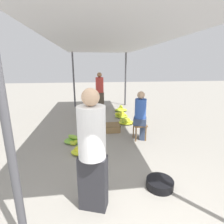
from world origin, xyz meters
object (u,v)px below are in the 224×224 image
at_px(vendor_foreground, 92,150).
at_px(banana_pile_left_2, 85,112).
at_px(vendor_seated, 141,115).
at_px(crate_near, 112,128).
at_px(basin_black, 160,184).
at_px(banana_pile_left_0, 81,150).
at_px(stool, 140,127).
at_px(banana_pile_right_0, 121,115).
at_px(banana_pile_right_2, 125,121).
at_px(shopper_walking_mid, 100,90).
at_px(banana_pile_left_1, 75,140).
at_px(banana_pile_right_1, 121,109).

height_order(vendor_foreground, banana_pile_left_2, vendor_foreground).
bearing_deg(vendor_seated, crate_near, 133.79).
relative_size(vendor_seated, crate_near, 2.91).
xyz_separation_m(basin_black, banana_pile_left_0, (-1.37, 1.40, -0.00)).
height_order(vendor_foreground, basin_black, vendor_foreground).
relative_size(banana_pile_left_0, crate_near, 1.08).
relative_size(stool, banana_pile_right_0, 0.81).
relative_size(vendor_seated, banana_pile_right_2, 2.10).
distance_m(banana_pile_right_2, crate_near, 0.85).
height_order(banana_pile_right_0, crate_near, banana_pile_right_0).
distance_m(banana_pile_right_0, banana_pile_right_2, 0.76).
xyz_separation_m(vendor_seated, banana_pile_right_0, (-0.15, 2.12, -0.61)).
relative_size(basin_black, shopper_walking_mid, 0.27).
distance_m(banana_pile_left_0, shopper_walking_mid, 4.37).
bearing_deg(banana_pile_left_2, banana_pile_left_1, -94.59).
relative_size(banana_pile_left_2, banana_pile_right_1, 0.83).
xyz_separation_m(banana_pile_left_1, crate_near, (1.11, 0.71, 0.03)).
bearing_deg(stool, banana_pile_left_1, 179.79).
bearing_deg(banana_pile_left_2, basin_black, -74.25).
height_order(vendor_seated, shopper_walking_mid, shopper_walking_mid).
bearing_deg(banana_pile_left_0, vendor_seated, 20.27).
height_order(basin_black, crate_near, crate_near).
height_order(banana_pile_left_1, shopper_walking_mid, shopper_walking_mid).
bearing_deg(banana_pile_right_2, banana_pile_right_1, 85.46).
distance_m(stool, banana_pile_left_2, 3.18).
bearing_deg(banana_pile_right_1, banana_pile_left_2, -167.74).
height_order(stool, banana_pile_left_1, stool).
bearing_deg(shopper_walking_mid, banana_pile_right_2, -71.70).
bearing_deg(banana_pile_right_2, vendor_foreground, -108.33).
bearing_deg(banana_pile_right_0, banana_pile_left_2, 155.75).
xyz_separation_m(banana_pile_left_0, banana_pile_left_1, (-0.19, 0.59, 0.01)).
bearing_deg(banana_pile_right_1, basin_black, -92.55).
relative_size(vendor_seated, banana_pile_right_0, 2.47).
height_order(vendor_foreground, banana_pile_right_1, vendor_foreground).
relative_size(vendor_seated, banana_pile_left_0, 2.69).
relative_size(stool, banana_pile_right_1, 0.67).
bearing_deg(basin_black, banana_pile_left_1, 128.12).
bearing_deg(vendor_seated, banana_pile_right_2, 95.81).
xyz_separation_m(vendor_foreground, basin_black, (1.11, 0.27, -0.83)).
xyz_separation_m(banana_pile_left_0, banana_pile_right_2, (1.46, 1.95, 0.02)).
xyz_separation_m(banana_pile_left_2, banana_pile_right_0, (1.42, -0.64, 0.01)).
bearing_deg(vendor_seated, basin_black, -96.52).
xyz_separation_m(vendor_foreground, stool, (1.32, 2.26, -0.55)).
bearing_deg(stool, shopper_walking_mid, 103.47).
distance_m(basin_black, banana_pile_right_2, 3.35).
height_order(banana_pile_right_2, crate_near, banana_pile_right_2).
distance_m(basin_black, banana_pile_right_1, 5.09).
distance_m(banana_pile_right_0, banana_pile_right_1, 0.99).
xyz_separation_m(vendor_foreground, banana_pile_right_2, (1.20, 3.62, -0.82)).
bearing_deg(banana_pile_left_1, stool, -0.21).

